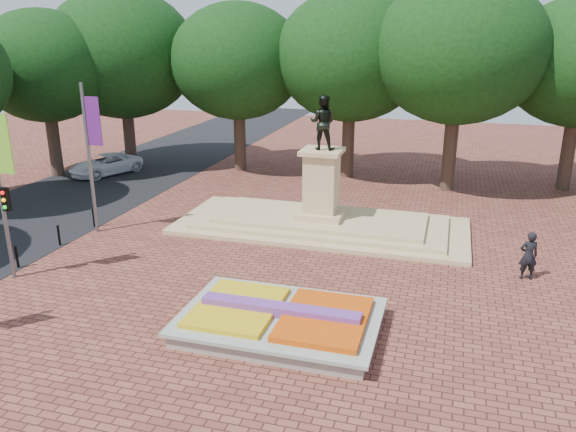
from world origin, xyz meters
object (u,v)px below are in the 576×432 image
object	(u,v)px
pedestrian	(528,256)
flower_bed	(281,320)
monument	(321,211)
van	(105,164)

from	to	relation	value
pedestrian	flower_bed	bearing A→B (deg)	27.08
pedestrian	monument	bearing A→B (deg)	-33.36
monument	van	xyz separation A→B (m)	(-16.29, 6.46, -0.21)
van	pedestrian	bearing A→B (deg)	2.12
flower_bed	van	bearing A→B (deg)	136.44
monument	flower_bed	bearing A→B (deg)	-84.13
van	pedestrian	size ratio (longest dim) A/B	2.52
van	monument	bearing A→B (deg)	1.98
van	flower_bed	bearing A→B (deg)	-19.93
flower_bed	monument	xyz separation A→B (m)	(-1.03, 10.00, 0.50)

